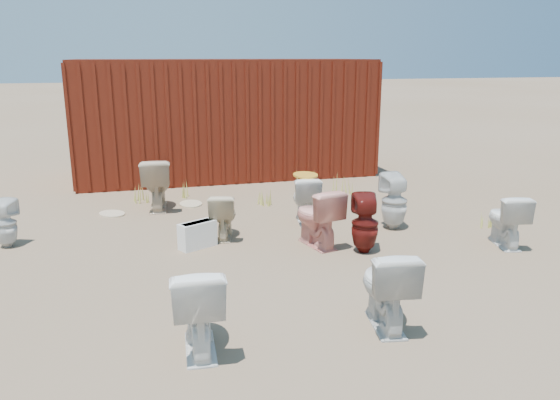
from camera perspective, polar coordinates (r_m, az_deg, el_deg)
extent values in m
plane|color=brown|center=(7.09, 1.25, -5.50)|extent=(100.00, 100.00, 0.00)
cube|color=#47120B|center=(11.80, -5.81, 8.60)|extent=(6.00, 2.40, 2.40)
imported|color=white|center=(4.77, -8.59, -10.97)|extent=(0.50, 0.81, 0.80)
imported|color=#EF988A|center=(7.25, 3.90, -1.79)|extent=(0.61, 0.86, 0.79)
imported|color=silver|center=(5.21, 11.03, -8.89)|extent=(0.56, 0.83, 0.79)
imported|color=#5C140F|center=(7.07, 8.86, -2.46)|extent=(0.42, 0.42, 0.77)
imported|color=white|center=(7.84, 22.56, -1.90)|extent=(0.55, 0.77, 0.72)
imported|color=silver|center=(8.06, -26.79, -2.21)|extent=(0.38, 0.38, 0.65)
imported|color=beige|center=(9.20, -12.77, 1.67)|extent=(0.55, 0.88, 0.86)
imported|color=beige|center=(7.60, -5.92, -1.61)|extent=(0.52, 0.71, 0.65)
imported|color=white|center=(8.28, 2.64, 0.10)|extent=(0.50, 0.76, 0.72)
imported|color=silver|center=(8.11, 11.84, -0.15)|extent=(0.38, 0.39, 0.82)
ellipsoid|color=gold|center=(8.20, 2.67, 2.62)|extent=(0.37, 0.46, 0.02)
cube|color=white|center=(7.30, -8.62, -3.62)|extent=(0.54, 0.41, 0.35)
ellipsoid|color=beige|center=(9.46, -9.31, -0.40)|extent=(0.40, 0.51, 0.02)
ellipsoid|color=beige|center=(9.16, -17.15, -1.38)|extent=(0.57, 0.59, 0.02)
cone|color=#B4B348|center=(9.79, -14.32, 0.67)|extent=(0.36, 0.36, 0.30)
cone|color=#B4B348|center=(9.27, -1.52, 0.30)|extent=(0.32, 0.32, 0.28)
cone|color=#B4B348|center=(10.10, 6.55, 1.54)|extent=(0.36, 0.36, 0.32)
cone|color=#B4B348|center=(9.94, -9.46, 1.05)|extent=(0.30, 0.30, 0.26)
cone|color=#B4B348|center=(10.63, 2.75, 2.30)|extent=(0.34, 0.34, 0.32)
cone|color=#B4B348|center=(8.64, 20.99, -2.00)|extent=(0.28, 0.28, 0.22)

